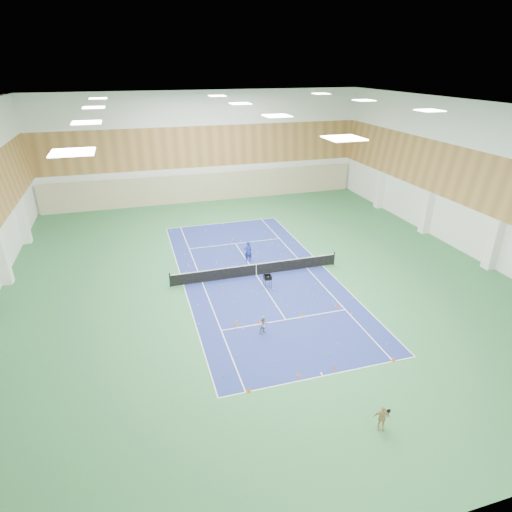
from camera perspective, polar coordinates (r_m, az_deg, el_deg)
The scene contains 20 objects.
ground at distance 32.26m, azimuth 0.04°, elevation -2.56°, with size 40.00×40.00×0.00m, color #2D6A3C.
room_shell at distance 30.01m, azimuth 0.04°, elevation 7.69°, with size 36.00×40.00×12.00m, color white, non-canonical shape.
wood_cladding at distance 29.50m, azimuth 0.04°, elevation 11.42°, with size 36.00×40.00×8.00m, color #A5743D, non-canonical shape.
ceiling_light_grid at distance 28.86m, azimuth 0.04°, elevation 19.02°, with size 21.40×25.40×0.06m, color white, non-canonical shape.
court_surface at distance 32.26m, azimuth 0.04°, elevation -2.56°, with size 10.97×23.77×0.01m, color navy.
tennis_balls_scatter at distance 32.24m, azimuth 0.04°, elevation -2.49°, with size 10.57×22.77×0.07m, color #C7CF23, non-canonical shape.
tennis_net at distance 32.01m, azimuth 0.04°, elevation -1.69°, with size 12.80×0.10×1.10m, color black, non-canonical shape.
back_curtain at distance 49.73m, azimuth -6.61°, elevation 9.08°, with size 35.40×0.16×3.20m, color #C6B793.
coach at distance 34.10m, azimuth -1.07°, elevation 0.63°, with size 0.64×0.42×1.76m, color navy.
child_court at distance 25.49m, azimuth 1.05°, elevation -9.14°, with size 0.54×0.42×1.11m, color #96969E.
child_apron at distance 20.50m, azimuth 16.43°, elevation -19.98°, with size 0.74×0.31×1.27m, color tan.
ball_cart at distance 30.42m, azimuth 1.55°, elevation -3.36°, with size 0.54×0.54×0.94m, color black, non-canonical shape.
cone_svc_a at distance 26.39m, azimuth -2.65°, elevation -8.98°, with size 0.23×0.23×0.25m, color #D85E0B.
cone_svc_b at distance 26.58m, azimuth 0.42°, elevation -8.70°, with size 0.22×0.22×0.24m, color #E34F0B.
cone_svc_c at distance 27.47m, azimuth 6.29°, elevation -7.71°, with size 0.18×0.18×0.19m, color #E95D0C.
cone_svc_d at distance 28.77m, azimuth 10.73°, elevation -6.37°, with size 0.22×0.22×0.24m, color #EF460C.
cone_base_a at distance 21.78m, azimuth -0.95°, elevation -17.39°, with size 0.23×0.23×0.25m, color orange.
cone_base_b at distance 22.75m, azimuth 5.70°, elevation -15.44°, with size 0.19×0.19×0.21m, color orange.
cone_base_c at distance 23.47m, azimuth 10.48°, elevation -14.39°, with size 0.17×0.17×0.19m, color #D9420B.
cone_base_d at distance 24.73m, azimuth 17.86°, elevation -12.93°, with size 0.22×0.22×0.25m, color #FA560D.
Camera 1 is at (-8.27, -27.52, 14.66)m, focal length 30.00 mm.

